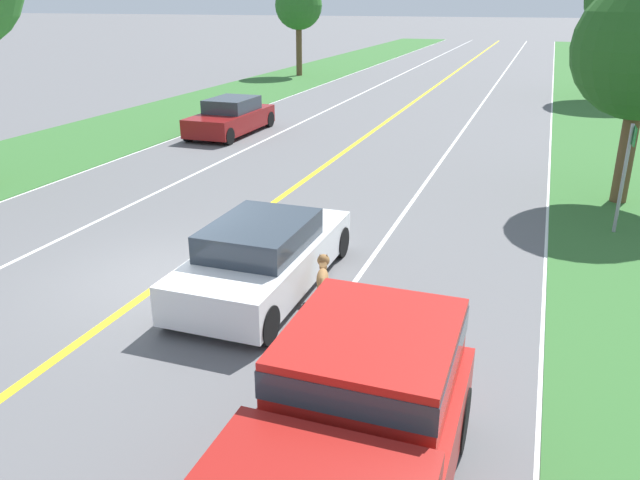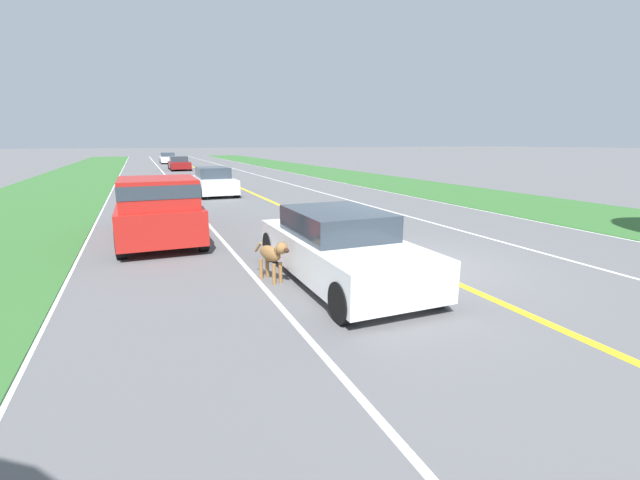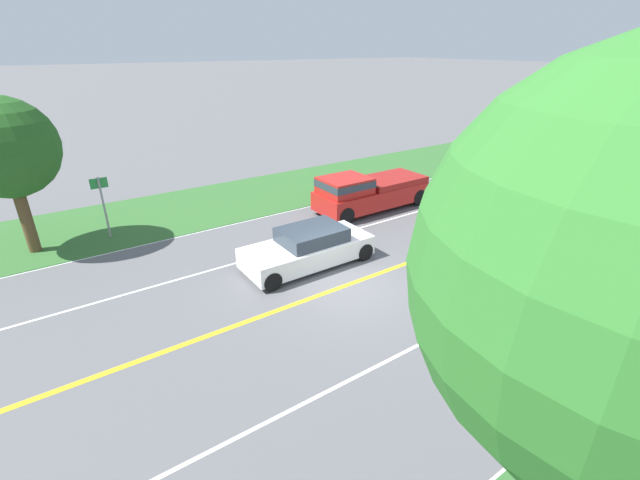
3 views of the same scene
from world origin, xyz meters
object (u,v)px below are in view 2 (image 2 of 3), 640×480
at_px(ego_car, 339,247).
at_px(pickup_truck, 157,206).
at_px(dog, 273,254).
at_px(car_trailing_near, 214,182).
at_px(car_trailing_mid, 179,164).
at_px(car_trailing_far, 168,158).

xyz_separation_m(ego_car, pickup_truck, (3.11, -5.33, 0.27)).
relative_size(dog, car_trailing_near, 0.27).
height_order(car_trailing_near, car_trailing_mid, car_trailing_near).
distance_m(dog, car_trailing_far, 50.55).
xyz_separation_m(pickup_truck, car_trailing_far, (-3.12, -45.53, -0.28)).
xyz_separation_m(car_trailing_mid, car_trailing_far, (0.13, -14.29, 0.02)).
height_order(dog, car_trailing_near, car_trailing_near).
distance_m(pickup_truck, car_trailing_near, 10.31).
height_order(pickup_truck, car_trailing_far, pickup_truck).
distance_m(car_trailing_near, car_trailing_far, 35.70).
xyz_separation_m(car_trailing_near, car_trailing_mid, (-0.14, -21.42, -0.03)).
bearing_deg(ego_car, car_trailing_mid, -90.23).
height_order(ego_car, dog, ego_car).
bearing_deg(ego_car, dog, -14.46).
relative_size(dog, car_trailing_mid, 0.26).
bearing_deg(car_trailing_near, car_trailing_far, -90.00).
relative_size(car_trailing_near, car_trailing_far, 0.89).
bearing_deg(pickup_truck, car_trailing_near, -107.61).
distance_m(ego_car, dog, 1.31).
height_order(car_trailing_near, car_trailing_far, car_trailing_near).
distance_m(pickup_truck, car_trailing_mid, 31.41).
distance_m(ego_car, car_trailing_near, 15.15).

